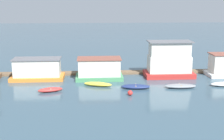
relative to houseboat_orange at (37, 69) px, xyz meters
The scene contains 12 objects.
ground_plane 10.48m from the houseboat_orange, ahead, with size 200.00×200.00×0.00m, color #385160.
dock_walkway 10.77m from the houseboat_orange, 13.85° to the left, with size 51.00×1.66×0.30m, color brown.
houseboat_orange is the anchor object (origin of this frame).
houseboat_green 8.65m from the houseboat_orange, ahead, with size 6.51×3.64×3.00m.
houseboat_red 18.75m from the houseboat_orange, ahead, with size 7.02×3.77×5.17m.
dinghy_red 6.89m from the houseboat_orange, 68.15° to the right, with size 3.17×1.87×0.52m.
dinghy_yellow 9.39m from the houseboat_orange, 26.43° to the right, with size 3.90×2.19×0.52m.
dinghy_navy 14.28m from the houseboat_orange, 23.18° to the right, with size 3.75×1.82×0.52m.
dinghy_grey 19.65m from the houseboat_orange, 16.87° to the right, with size 4.02×1.52×0.49m.
mooring_post_centre 22.52m from the houseboat_orange, ahead, with size 0.23×0.23×1.40m, color #846B4C.
mooring_post_far_right 16.63m from the houseboat_orange, ahead, with size 0.24×0.24×1.78m, color #846B4C.
buoy_red 14.71m from the houseboat_orange, 34.84° to the right, with size 0.61×0.61×0.61m, color red.
Camera 1 is at (-2.73, -42.90, 11.16)m, focal length 50.00 mm.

